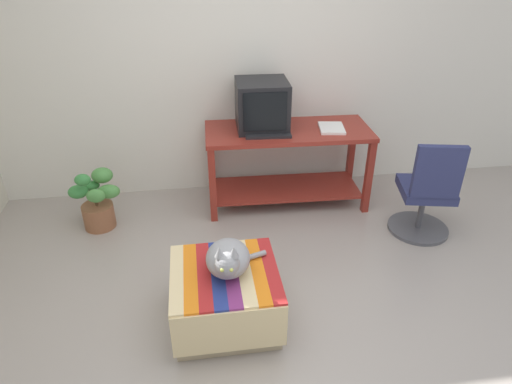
{
  "coord_description": "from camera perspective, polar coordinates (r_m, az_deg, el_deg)",
  "views": [
    {
      "loc": [
        -0.48,
        -2.13,
        2.25
      ],
      "look_at": [
        -0.04,
        0.85,
        0.55
      ],
      "focal_mm": 31.4,
      "sensor_mm": 36.0,
      "label": 1
    }
  ],
  "objects": [
    {
      "name": "tv_monitor",
      "position": [
        4.06,
        0.76,
        10.98
      ],
      "size": [
        0.47,
        0.47,
        0.43
      ],
      "rotation": [
        0.0,
        0.0,
        -0.04
      ],
      "color": "black",
      "rests_on": "desk"
    },
    {
      "name": "desk",
      "position": [
        4.2,
        4.01,
        4.96
      ],
      "size": [
        1.52,
        0.68,
        0.75
      ],
      "rotation": [
        0.0,
        0.0,
        -0.04
      ],
      "color": "maroon",
      "rests_on": "ground_plane"
    },
    {
      "name": "potted_plant",
      "position": [
        4.16,
        -19.59,
        -1.23
      ],
      "size": [
        0.43,
        0.35,
        0.57
      ],
      "color": "brown",
      "rests_on": "ground_plane"
    },
    {
      "name": "ground_plane",
      "position": [
        3.14,
        3.13,
        -16.49
      ],
      "size": [
        14.0,
        14.0,
        0.0
      ],
      "primitive_type": "plane",
      "color": "#9E9389"
    },
    {
      "name": "pen",
      "position": [
        4.24,
        9.16,
        8.44
      ],
      "size": [
        0.11,
        0.1,
        0.01
      ],
      "primitive_type": "cylinder",
      "rotation": [
        0.0,
        1.57,
        2.37
      ],
      "color": "#2351B2",
      "rests_on": "desk"
    },
    {
      "name": "book",
      "position": [
        4.14,
        9.61,
        8.03
      ],
      "size": [
        0.26,
        0.31,
        0.02
      ],
      "primitive_type": "cube",
      "rotation": [
        0.0,
        0.0,
        -0.15
      ],
      "color": "white",
      "rests_on": "desk"
    },
    {
      "name": "ottoman_with_blanket",
      "position": [
        3.02,
        -3.91,
        -13.19
      ],
      "size": [
        0.69,
        0.68,
        0.41
      ],
      "color": "tan",
      "rests_on": "ground_plane"
    },
    {
      "name": "keyboard",
      "position": [
        3.94,
        1.56,
        7.31
      ],
      "size": [
        0.41,
        0.18,
        0.02
      ],
      "primitive_type": "cube",
      "rotation": [
        0.0,
        0.0,
        -0.07
      ],
      "color": "black",
      "rests_on": "desk"
    },
    {
      "name": "office_chair",
      "position": [
        4.01,
        20.96,
        -0.37
      ],
      "size": [
        0.52,
        0.52,
        0.89
      ],
      "rotation": [
        0.0,
        0.0,
        2.93
      ],
      "color": "#4C4C51",
      "rests_on": "ground_plane"
    },
    {
      "name": "back_wall",
      "position": [
        4.31,
        -1.83,
        16.72
      ],
      "size": [
        8.0,
        0.1,
        2.6
      ],
      "primitive_type": "cube",
      "color": "silver",
      "rests_on": "ground_plane"
    },
    {
      "name": "cat",
      "position": [
        2.82,
        -3.57,
        -8.5
      ],
      "size": [
        0.42,
        0.4,
        0.28
      ],
      "rotation": [
        0.0,
        0.0,
        -0.12
      ],
      "color": "gray",
      "rests_on": "ottoman_with_blanket"
    }
  ]
}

